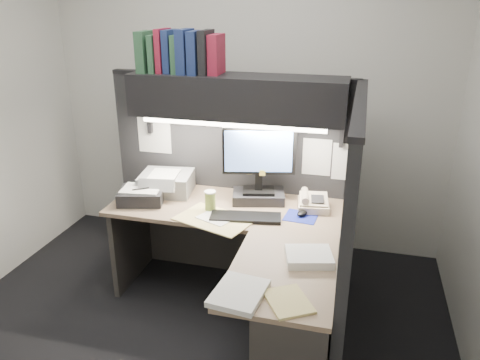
% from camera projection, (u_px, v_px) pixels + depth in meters
% --- Properties ---
extents(floor, '(3.50, 3.50, 0.00)m').
position_uv_depth(floor, '(191.00, 334.00, 3.21)').
color(floor, black).
rests_on(floor, ground).
extents(wall_back, '(3.50, 0.04, 2.70)m').
position_uv_depth(wall_back, '(245.00, 97.00, 4.07)').
color(wall_back, silver).
rests_on(wall_back, floor).
extents(partition_back, '(1.90, 0.06, 1.60)m').
position_uv_depth(partition_back, '(231.00, 179.00, 3.75)').
color(partition_back, black).
rests_on(partition_back, floor).
extents(partition_right, '(0.06, 1.50, 1.60)m').
position_uv_depth(partition_right, '(348.00, 236.00, 2.84)').
color(partition_right, black).
rests_on(partition_right, floor).
extents(desk, '(1.70, 1.53, 0.73)m').
position_uv_depth(desk, '(252.00, 289.00, 2.94)').
color(desk, '#847054').
rests_on(desk, floor).
extents(overhead_shelf, '(1.55, 0.34, 0.30)m').
position_uv_depth(overhead_shelf, '(237.00, 97.00, 3.31)').
color(overhead_shelf, black).
rests_on(overhead_shelf, partition_back).
extents(task_light_tube, '(1.32, 0.04, 0.04)m').
position_uv_depth(task_light_tube, '(231.00, 125.00, 3.24)').
color(task_light_tube, white).
rests_on(task_light_tube, overhead_shelf).
extents(monitor, '(0.52, 0.31, 0.57)m').
position_uv_depth(monitor, '(259.00, 173.00, 3.42)').
color(monitor, black).
rests_on(monitor, desk).
extents(keyboard, '(0.51, 0.24, 0.02)m').
position_uv_depth(keyboard, '(246.00, 217.00, 3.22)').
color(keyboard, black).
rests_on(keyboard, desk).
extents(mousepad, '(0.24, 0.22, 0.00)m').
position_uv_depth(mousepad, '(301.00, 217.00, 3.25)').
color(mousepad, navy).
rests_on(mousepad, desk).
extents(mouse, '(0.09, 0.11, 0.04)m').
position_uv_depth(mouse, '(302.00, 213.00, 3.26)').
color(mouse, black).
rests_on(mouse, mousepad).
extents(telephone, '(0.25, 0.26, 0.09)m').
position_uv_depth(telephone, '(313.00, 203.00, 3.36)').
color(telephone, beige).
rests_on(telephone, desk).
extents(coffee_cup, '(0.08, 0.08, 0.14)m').
position_uv_depth(coffee_cup, '(210.00, 202.00, 3.32)').
color(coffee_cup, '#ADA945').
rests_on(coffee_cup, desk).
extents(printer, '(0.43, 0.38, 0.15)m').
position_uv_depth(printer, '(167.00, 183.00, 3.64)').
color(printer, gray).
rests_on(printer, desk).
extents(notebook_stack, '(0.38, 0.34, 0.10)m').
position_uv_depth(notebook_stack, '(142.00, 195.00, 3.48)').
color(notebook_stack, black).
rests_on(notebook_stack, desk).
extents(open_folder, '(0.59, 0.48, 0.01)m').
position_uv_depth(open_folder, '(215.00, 219.00, 3.21)').
color(open_folder, '#D4C377').
rests_on(open_folder, desk).
extents(paper_stack_a, '(0.31, 0.28, 0.05)m').
position_uv_depth(paper_stack_a, '(309.00, 257.00, 2.70)').
color(paper_stack_a, white).
rests_on(paper_stack_a, desk).
extents(paper_stack_b, '(0.28, 0.33, 0.03)m').
position_uv_depth(paper_stack_b, '(239.00, 293.00, 2.39)').
color(paper_stack_b, white).
rests_on(paper_stack_b, desk).
extents(manila_stack, '(0.30, 0.32, 0.01)m').
position_uv_depth(manila_stack, '(288.00, 301.00, 2.33)').
color(manila_stack, '#D4C377').
rests_on(manila_stack, desk).
extents(binder_row, '(0.60, 0.26, 0.30)m').
position_uv_depth(binder_row, '(181.00, 52.00, 3.30)').
color(binder_row, '#254A30').
rests_on(binder_row, overhead_shelf).
extents(pinned_papers, '(1.76, 1.31, 0.51)m').
position_uv_depth(pinned_papers, '(271.00, 168.00, 3.23)').
color(pinned_papers, white).
rests_on(pinned_papers, partition_back).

